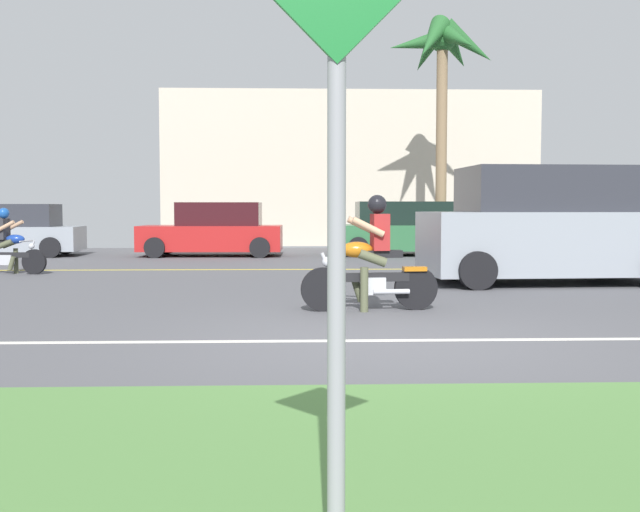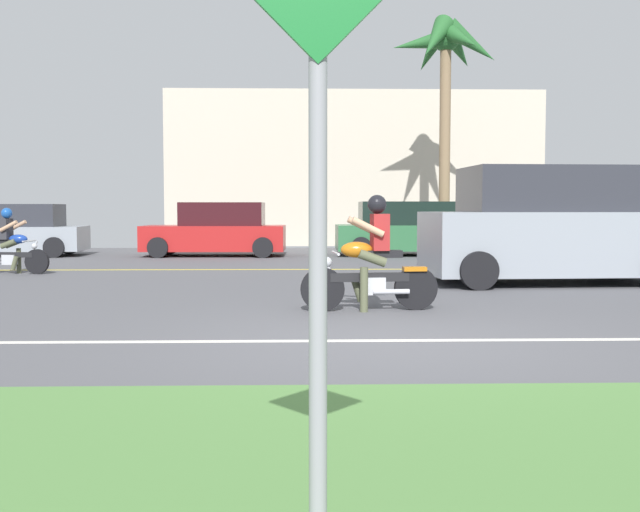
# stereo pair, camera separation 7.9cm
# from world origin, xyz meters

# --- Properties ---
(ground) EXTENTS (56.00, 30.00, 0.04)m
(ground) POSITION_xyz_m (0.00, 3.00, -0.02)
(ground) COLOR #545459
(grass_median) EXTENTS (56.00, 3.80, 0.06)m
(grass_median) POSITION_xyz_m (0.00, -4.10, 0.03)
(grass_median) COLOR #548442
(grass_median) RESTS_ON ground
(lane_line_near) EXTENTS (50.40, 0.12, 0.01)m
(lane_line_near) POSITION_xyz_m (0.00, -0.04, 0.00)
(lane_line_near) COLOR silver
(lane_line_near) RESTS_ON ground
(lane_line_far) EXTENTS (50.40, 0.12, 0.01)m
(lane_line_far) POSITION_xyz_m (0.00, 8.90, 0.00)
(lane_line_far) COLOR yellow
(lane_line_far) RESTS_ON ground
(motorcyclist) EXTENTS (1.82, 0.59, 1.52)m
(motorcyclist) POSITION_xyz_m (0.03, 2.23, 0.64)
(motorcyclist) COLOR black
(motorcyclist) RESTS_ON ground
(suv_nearby) EXTENTS (4.62, 2.42, 2.07)m
(suv_nearby) POSITION_xyz_m (3.60, 5.76, 1.00)
(suv_nearby) COLOR #8C939E
(suv_nearby) RESTS_ON ground
(parked_car_0) EXTENTS (4.42, 1.97, 1.45)m
(parked_car_0) POSITION_xyz_m (-9.07, 13.80, 0.68)
(parked_car_0) COLOR #8C939E
(parked_car_0) RESTS_ON ground
(parked_car_1) EXTENTS (3.97, 1.96, 1.50)m
(parked_car_1) POSITION_xyz_m (-3.20, 13.68, 0.70)
(parked_car_1) COLOR #AD1E1E
(parked_car_1) RESTS_ON ground
(parked_car_2) EXTENTS (4.48, 1.95, 1.52)m
(parked_car_2) POSITION_xyz_m (2.32, 13.79, 0.71)
(parked_car_2) COLOR #2D663D
(parked_car_2) RESTS_ON ground
(parked_car_3) EXTENTS (4.16, 2.06, 1.70)m
(parked_car_3) POSITION_xyz_m (8.00, 13.37, 0.79)
(parked_car_3) COLOR silver
(parked_car_3) RESTS_ON ground
(palm_tree_0) EXTENTS (3.30, 3.23, 6.96)m
(palm_tree_0) POSITION_xyz_m (3.44, 14.90, 5.80)
(palm_tree_0) COLOR #846B4C
(palm_tree_0) RESTS_ON ground
(motorcyclist_distant) EXTENTS (1.60, 0.56, 1.35)m
(motorcyclist_distant) POSITION_xyz_m (-6.81, 8.01, 0.57)
(motorcyclist_distant) COLOR black
(motorcyclist_distant) RESTS_ON ground
(street_sign) EXTENTS (0.62, 0.06, 2.42)m
(street_sign) POSITION_xyz_m (-0.86, -5.23, 1.48)
(street_sign) COLOR gray
(street_sign) RESTS_ON ground
(building_far) EXTENTS (13.39, 4.00, 5.49)m
(building_far) POSITION_xyz_m (1.09, 21.00, 2.75)
(building_far) COLOR beige
(building_far) RESTS_ON ground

